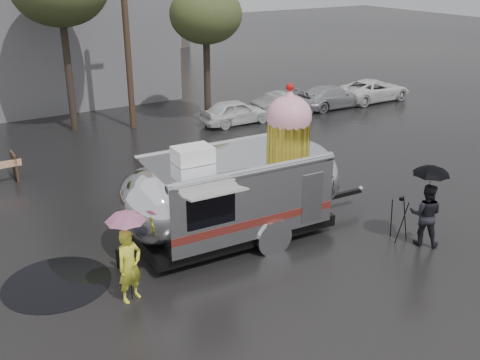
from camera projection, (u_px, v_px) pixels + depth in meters
ground at (242, 275)px, 14.42m from camera, size 120.00×120.00×0.00m
puddles at (241, 198)px, 19.00m from camera, size 12.90×6.49×0.01m
utility_pole at (126, 28)px, 24.99m from camera, size 1.60×0.28×9.00m
tree_right at (206, 15)px, 25.72m from camera, size 3.36×3.36×6.42m
parked_cars at (314, 97)px, 29.33m from camera, size 13.20×1.90×1.50m
airstream_trailer at (237, 188)px, 15.77m from camera, size 8.26×3.22×4.45m
person_left at (130, 266)px, 13.09m from camera, size 0.76×0.62×1.81m
umbrella_pink at (126, 226)px, 12.71m from camera, size 1.14×1.14×2.33m
person_right at (426, 215)px, 15.66m from camera, size 0.94×0.98×1.83m
umbrella_black at (430, 179)px, 15.27m from camera, size 1.24×1.24×2.39m
tripod at (400, 216)px, 15.94m from camera, size 0.49×0.56×1.34m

